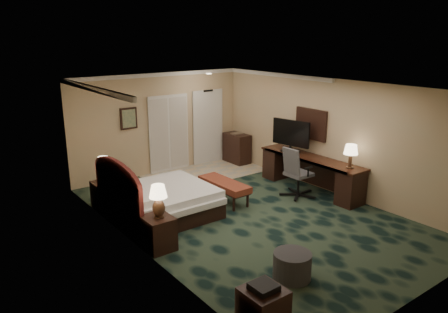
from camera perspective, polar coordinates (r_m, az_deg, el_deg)
floor at (r=9.29m, az=3.25°, el=-7.62°), size 5.00×7.50×0.00m
ceiling at (r=8.58m, az=3.53°, el=9.16°), size 5.00×7.50×0.00m
wall_back at (r=11.87m, az=-8.41°, el=4.28°), size 5.00×0.00×2.70m
wall_front at (r=6.60m, az=25.04°, el=-6.53°), size 5.00×0.00×2.70m
wall_left at (r=7.53m, az=-11.33°, el=-2.60°), size 0.00×7.50×2.70m
wall_right at (r=10.58m, az=13.79°, el=2.58°), size 0.00×7.50×2.70m
crown_molding at (r=8.58m, az=3.52°, el=8.83°), size 5.00×7.50×0.10m
tile_patch at (r=11.96m, az=-2.40°, el=-2.14°), size 3.20×1.70×0.01m
headboard at (r=8.63m, az=-13.65°, el=-4.91°), size 0.12×2.00×1.40m
entry_door at (r=12.70m, az=-2.14°, el=3.81°), size 1.02×0.06×2.18m
closet_doors at (r=12.01m, az=-7.22°, el=3.00°), size 1.20×0.06×2.10m
wall_art at (r=11.39m, az=-12.35°, el=4.88°), size 0.45×0.06×0.55m
wall_mirror at (r=10.89m, az=11.30°, el=4.18°), size 0.05×0.95×0.75m
bed at (r=9.21m, az=-7.88°, el=-5.91°), size 1.92×1.78×0.61m
nightstand_near at (r=7.88m, az=-8.59°, el=-9.84°), size 0.48×0.55×0.60m
nightstand_far at (r=9.89m, az=-15.28°, el=-4.86°), size 0.47×0.54×0.59m
lamp_near at (r=7.64m, az=-8.56°, el=-5.80°), size 0.40×0.40×0.59m
lamp_far at (r=9.65m, az=-15.40°, el=-1.71°), size 0.35×0.35×0.58m
bed_bench at (r=9.93m, az=0.03°, el=-4.54°), size 0.51×1.40×0.47m
ottoman at (r=7.06m, az=8.89°, el=-13.90°), size 0.65×0.65×0.43m
side_table at (r=5.95m, az=5.12°, el=-19.21°), size 0.52×0.52×0.56m
desk at (r=10.76m, az=11.20°, el=-2.21°), size 0.62×2.88×0.83m
tv at (r=10.94m, az=8.72°, el=2.66°), size 0.29×1.03×0.81m
desk_lamp at (r=9.91m, az=16.19°, el=0.04°), size 0.35×0.35×0.54m
desk_chair at (r=10.25m, az=9.76°, el=-1.97°), size 0.70×0.66×1.20m
minibar at (r=12.83m, az=1.68°, el=1.09°), size 0.45×0.81×0.86m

